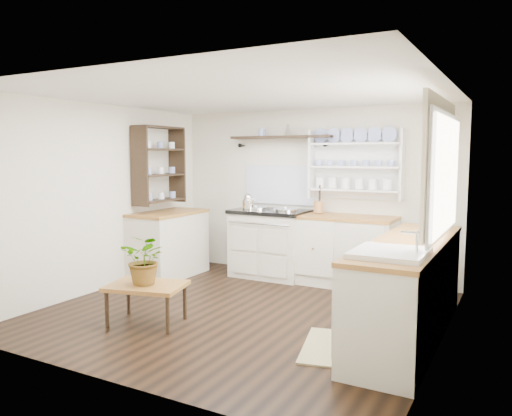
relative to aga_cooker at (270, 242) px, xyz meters
The scene contains 19 objects.
floor 1.70m from the aga_cooker, 73.56° to the right, with size 4.00×3.80×0.01m, color black.
wall_back 0.89m from the aga_cooker, 35.50° to the left, with size 4.00×0.02×2.30m, color silver.
wall_right 3.00m from the aga_cooker, 32.51° to the right, with size 0.02×3.80×2.30m, color silver.
wall_left 2.30m from the aga_cooker, 134.39° to the right, with size 0.02×3.80×2.30m, color silver.
ceiling 2.45m from the aga_cooker, 73.56° to the right, with size 4.00×3.80×0.01m, color white.
window 3.00m from the aga_cooker, 30.48° to the right, with size 0.08×1.55×1.22m.
aga_cooker is the anchor object (origin of this frame).
back_cabinets 1.06m from the aga_cooker, ahead, with size 1.27×0.63×0.90m.
right_cabinets 2.62m from the aga_cooker, 34.19° to the right, with size 0.62×2.43×0.90m.
belfast_sink 3.12m from the aga_cooker, 45.74° to the right, with size 0.55×0.60×0.45m.
left_cabinets 1.41m from the aga_cooker, 151.57° to the right, with size 0.62×1.13×0.90m.
plate_rack 1.58m from the aga_cooker, 14.78° to the left, with size 1.20×0.22×0.90m.
high_shelf 1.45m from the aga_cooker, 73.07° to the left, with size 1.50×0.29×0.16m.
left_shelving 1.87m from the aga_cooker, 154.06° to the right, with size 0.28×0.80×1.05m, color black.
kettle 0.64m from the aga_cooker, 156.85° to the right, with size 0.17×0.17×0.21m, color silver, non-canonical shape.
utensil_crock 0.85m from the aga_cooker, ahead, with size 0.13×0.13×0.15m, color #AD733F.
center_table 2.35m from the aga_cooker, 94.88° to the right, with size 0.85×0.69×0.40m.
potted_plant 2.35m from the aga_cooker, 94.88° to the right, with size 0.45×0.39×0.50m, color #3F7233.
floor_rug 2.69m from the aga_cooker, 50.77° to the right, with size 0.55×0.85×0.02m, color olive.
Camera 1 is at (2.60, -4.50, 1.68)m, focal length 35.00 mm.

